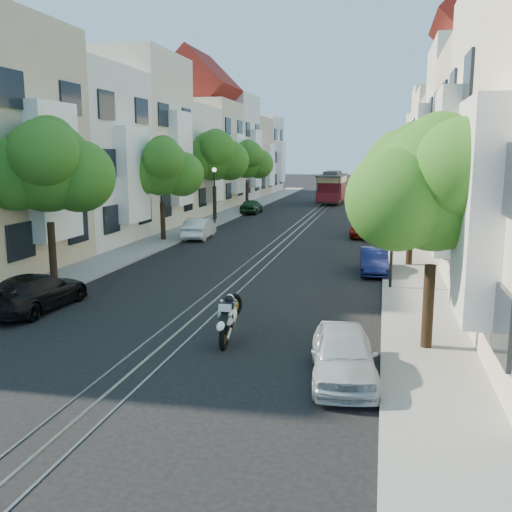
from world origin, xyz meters
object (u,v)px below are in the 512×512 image
Objects in this scene: tree_e_b at (415,166)px; parked_car_e_near at (343,354)px; tree_e_a at (437,189)px; tree_e_c at (406,165)px; parked_car_e_mid at (374,261)px; sportbike_rider at (228,316)px; parked_car_e_far at (369,228)px; tree_w_a at (48,168)px; tree_e_d at (402,159)px; parked_car_w_mid at (199,228)px; cable_car at (332,186)px; parked_car_w_far at (251,206)px; tree_w_d at (247,161)px; lamp_east at (393,218)px; tree_w_b at (162,169)px; lamp_west at (214,187)px; parked_car_w_near at (36,292)px; tree_w_c at (215,156)px.

tree_e_b is 1.79× the size of parked_car_e_near.
tree_e_a is 0.96× the size of tree_e_c.
parked_car_e_mid is at bearing 99.33° from tree_e_a.
sportbike_rider is 0.48× the size of parked_car_e_far.
sportbike_rider reaches higher than parked_car_e_mid.
tree_e_a is 0.94× the size of tree_w_a.
tree_e_c is 0.95× the size of tree_e_d.
tree_e_d is at bearing 82.90° from parked_car_e_mid.
tree_e_d reaches higher than parked_car_w_mid.
tree_e_a reaches higher than cable_car.
parked_car_w_far is at bearing 179.70° from tree_e_d.
lamp_east is at bearing -67.20° from tree_w_d.
parked_car_e_near is at bearing -57.84° from tree_w_b.
tree_e_d reaches higher than sportbike_rider.
parked_car_w_far is (0.70, 9.04, -2.20)m from lamp_west.
parked_car_w_far is at bearing 85.57° from lamp_west.
sportbike_rider is at bearing -92.75° from parked_car_e_far.
tree_e_a is at bearing -61.55° from lamp_west.
parked_car_e_near is 1.09× the size of parked_car_e_mid.
sportbike_rider is 0.47× the size of parked_car_w_near.
tree_e_a is 31.49m from tree_w_c.
tree_e_c reaches higher than sportbike_rider.
tree_w_d reaches higher than parked_car_e_far.
sportbike_rider is at bearing -113.29° from parked_car_e_mid.
tree_w_a reaches higher than tree_e_a.
tree_e_b is 14.17m from sportbike_rider.
tree_e_c reaches higher than parked_car_w_far.
tree_w_c reaches higher than tree_e_d.
tree_w_a is 21.02m from parked_car_e_far.
parked_car_w_near is at bearing 153.23° from parked_car_e_near.
parked_car_w_near is 1.12× the size of parked_car_w_mid.
tree_w_b reaches higher than parked_car_w_mid.
tree_w_a is at bearing 141.68° from parked_car_e_near.
tree_w_b reaches higher than parked_car_e_mid.
tree_w_a is at bearing 86.50° from parked_car_w_far.
tree_w_b is 1.45× the size of parked_car_e_far.
sportbike_rider is (8.87, -5.43, -3.97)m from tree_w_a.
lamp_west is at bearing 171.51° from tree_e_c.
tree_w_d is at bearing 118.07° from tree_e_b.
tree_e_d is (0.00, 34.00, 0.47)m from tree_e_a.
tree_e_b is at bearing -43.85° from lamp_west.
tree_e_a is 1.68× the size of parked_car_e_near.
parked_car_w_far is (1.54, 29.07, -4.09)m from tree_w_a.
tree_e_b is at bearing 147.91° from parked_car_w_mid.
parked_car_e_near is at bearing 111.79° from parked_car_w_mid.
tree_e_c reaches higher than parked_car_e_near.
parked_car_e_far is at bearing 20.76° from tree_w_b.
tree_e_c is (0.00, 23.00, 0.20)m from tree_e_a.
tree_e_d is 24.34m from parked_car_e_mid.
lamp_east is 0.94× the size of parked_car_w_near.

